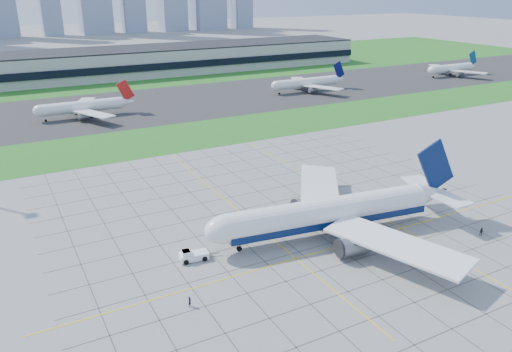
{
  "coord_description": "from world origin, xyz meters",
  "views": [
    {
      "loc": [
        -58.04,
        -74.43,
        50.67
      ],
      "look_at": [
        -3.8,
        26.15,
        7.0
      ],
      "focal_mm": 35.0,
      "sensor_mm": 36.0,
      "label": 1
    }
  ],
  "objects": [
    {
      "name": "crew_near",
      "position": [
        -34.28,
        -6.85,
        0.95
      ],
      "size": [
        0.83,
        0.78,
        1.9
      ],
      "primitive_type": "imported",
      "rotation": [
        0.0,
        0.0,
        0.63
      ],
      "color": "black",
      "rests_on": "ground"
    },
    {
      "name": "distant_jet_1",
      "position": [
        -24.96,
        135.7,
        4.49
      ],
      "size": [
        38.32,
        42.66,
        14.08
      ],
      "color": "white",
      "rests_on": "ground"
    },
    {
      "name": "grass_median",
      "position": [
        0.0,
        90.0,
        0.02
      ],
      "size": [
        700.0,
        35.0,
        0.04
      ],
      "primitive_type": "cube",
      "color": "#26691E",
      "rests_on": "ground"
    },
    {
      "name": "pushback_tug",
      "position": [
        -28.23,
        7.3,
        1.02
      ],
      "size": [
        8.33,
        3.51,
        2.29
      ],
      "rotation": [
        0.0,
        0.0,
        -0.13
      ],
      "color": "white",
      "rests_on": "ground"
    },
    {
      "name": "distant_jet_3",
      "position": [
        188.6,
        135.56,
        4.48
      ],
      "size": [
        37.63,
        42.66,
        14.08
      ],
      "color": "white",
      "rests_on": "ground"
    },
    {
      "name": "grass_far",
      "position": [
        0.0,
        255.0,
        0.02
      ],
      "size": [
        700.0,
        145.0,
        0.04
      ],
      "primitive_type": "cube",
      "color": "#26691E",
      "rests_on": "ground"
    },
    {
      "name": "airliner",
      "position": [
        2.11,
        3.35,
        5.16
      ],
      "size": [
        59.8,
        60.22,
        18.87
      ],
      "rotation": [
        0.0,
        0.0,
        -0.13
      ],
      "color": "white",
      "rests_on": "ground"
    },
    {
      "name": "distant_jet_2",
      "position": [
        85.93,
        137.17,
        4.49
      ],
      "size": [
        41.98,
        42.66,
        14.08
      ],
      "color": "white",
      "rests_on": "ground"
    },
    {
      "name": "ground",
      "position": [
        0.0,
        0.0,
        0.0
      ],
      "size": [
        1400.0,
        1400.0,
        0.0
      ],
      "primitive_type": "plane",
      "color": "gray",
      "rests_on": "ground"
    },
    {
      "name": "apron_markings",
      "position": [
        0.43,
        11.09,
        0.02
      ],
      "size": [
        120.0,
        130.0,
        0.03
      ],
      "color": "#474744",
      "rests_on": "ground"
    },
    {
      "name": "asphalt_taxiway",
      "position": [
        0.0,
        145.0,
        0.03
      ],
      "size": [
        700.0,
        75.0,
        0.04
      ],
      "primitive_type": "cube",
      "color": "#383838",
      "rests_on": "ground"
    },
    {
      "name": "crew_far",
      "position": [
        30.53,
        -12.91,
        0.96
      ],
      "size": [
        1.16,
        1.18,
        1.92
      ],
      "primitive_type": "imported",
      "rotation": [
        0.0,
        0.0,
        -0.88
      ],
      "color": "#29271B",
      "rests_on": "ground"
    },
    {
      "name": "terminal",
      "position": [
        40.0,
        229.87,
        7.89
      ],
      "size": [
        260.0,
        43.0,
        15.8
      ],
      "color": "#B7B7B2",
      "rests_on": "ground"
    }
  ]
}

